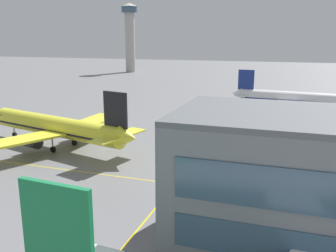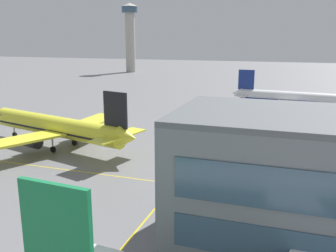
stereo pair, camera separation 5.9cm
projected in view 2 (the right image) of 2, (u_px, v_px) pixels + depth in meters
airliner_second_row at (57, 127)px, 62.92m from camera, size 33.95×28.89×10.67m
airliner_third_row at (295, 98)px, 93.21m from camera, size 32.97×28.29×10.24m
control_tower at (130, 32)px, 199.33m from camera, size 8.82×8.82×36.32m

